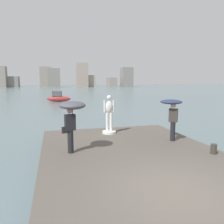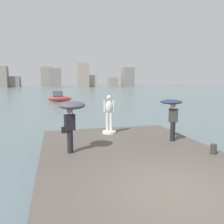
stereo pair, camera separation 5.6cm
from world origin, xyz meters
name	(u,v)px [view 1 (the left image)]	position (x,y,z in m)	size (l,w,h in m)	color
ground_plane	(68,97)	(0.00, 40.00, 0.00)	(400.00, 400.00, 0.00)	slate
pier	(139,164)	(0.00, 2.37, 0.20)	(6.83, 10.74, 0.40)	#564F47
statue_white_figure	(109,118)	(-0.10, 6.34, 1.23)	(0.71, 0.71, 2.00)	white
onlooker_left	(72,112)	(-2.22, 3.66, 1.97)	(1.17, 1.18, 1.98)	black
onlooker_right	(172,108)	(2.30, 4.24, 1.88)	(1.38, 1.38, 1.89)	black
mooring_bollard	(214,149)	(2.87, 2.10, 0.59)	(0.22, 0.22, 0.38)	#38332D
boat_near	(58,98)	(-2.10, 30.62, 0.60)	(3.77, 1.71, 1.63)	#9E2D28
distant_skyline	(57,77)	(-0.35, 126.41, 5.48)	(90.61, 11.68, 13.58)	gray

